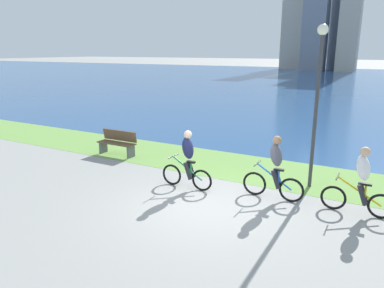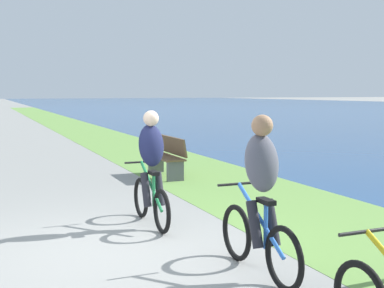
{
  "view_description": "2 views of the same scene",
  "coord_description": "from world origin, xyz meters",
  "views": [
    {
      "loc": [
        3.73,
        -7.4,
        3.75
      ],
      "look_at": [
        -0.8,
        0.82,
        1.3
      ],
      "focal_mm": 33.83,
      "sensor_mm": 36.0,
      "label": 1
    },
    {
      "loc": [
        5.8,
        -1.35,
        1.9
      ],
      "look_at": [
        -0.65,
        1.35,
        1.18
      ],
      "focal_mm": 47.2,
      "sensor_mm": 36.0,
      "label": 2
    }
  ],
  "objects": [
    {
      "name": "ground_plane",
      "position": [
        0.0,
        0.0,
        0.0
      ],
      "size": [
        300.0,
        300.0,
        0.0
      ],
      "primitive_type": "plane",
      "color": "gray"
    },
    {
      "name": "bench_near_path",
      "position": [
        -4.84,
        2.5,
        0.45
      ],
      "size": [
        1.5,
        0.47,
        0.9
      ],
      "color": "brown",
      "rests_on": "ground"
    },
    {
      "name": "cyclist_lead",
      "position": [
        -0.95,
        0.84,
        0.83
      ],
      "size": [
        1.57,
        0.52,
        1.65
      ],
      "color": "black",
      "rests_on": "ground"
    },
    {
      "name": "cyclist_trailing",
      "position": [
        1.37,
        1.27,
        0.84
      ],
      "size": [
        1.61,
        0.52,
        1.68
      ],
      "color": "black",
      "rests_on": "ground"
    },
    {
      "name": "grass_strip_bayside",
      "position": [
        0.0,
        3.32,
        0.0
      ],
      "size": [
        120.0,
        2.83,
        0.01
      ],
      "primitive_type": "cube",
      "color": "#6B9947",
      "rests_on": "ground"
    }
  ]
}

